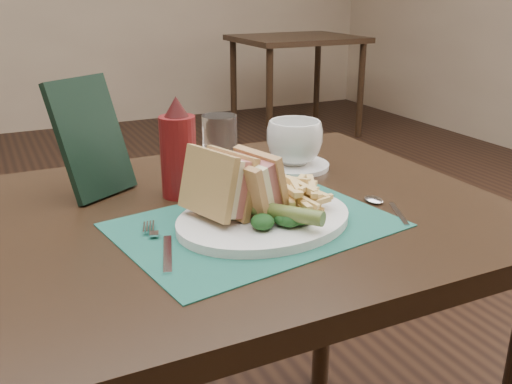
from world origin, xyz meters
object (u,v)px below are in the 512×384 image
at_px(coffee_cup, 294,142).
at_px(drinking_glass, 220,148).
at_px(saucer, 294,165).
at_px(check_presenter, 91,138).
at_px(table_bg_right, 296,86).
at_px(table_main, 244,379).
at_px(placemat, 255,225).
at_px(sandwich_half_b, 242,186).
at_px(sandwich_half_a, 208,186).
at_px(ketchup_bottle, 178,147).
at_px(plate, 264,219).

relative_size(coffee_cup, drinking_glass, 0.91).
relative_size(saucer, check_presenter, 0.68).
height_order(drinking_glass, check_presenter, check_presenter).
bearing_deg(table_bg_right, table_main, -121.29).
bearing_deg(drinking_glass, placemat, -99.48).
relative_size(table_main, saucer, 6.00).
bearing_deg(drinking_glass, sandwich_half_b, -104.26).
relative_size(sandwich_half_a, drinking_glass, 0.87).
bearing_deg(coffee_cup, table_bg_right, 60.17).
height_order(table_main, placemat, placemat).
bearing_deg(coffee_cup, sandwich_half_b, -133.98).
bearing_deg(ketchup_bottle, table_main, -49.07).
xyz_separation_m(saucer, drinking_glass, (-0.17, 0.00, 0.06)).
relative_size(table_bg_right, placemat, 2.09).
xyz_separation_m(table_main, sandwich_half_a, (-0.09, -0.07, 0.45)).
distance_m(saucer, check_presenter, 0.43).
bearing_deg(saucer, ketchup_bottle, -168.39).
distance_m(ketchup_bottle, check_presenter, 0.16).
height_order(coffee_cup, drinking_glass, drinking_glass).
bearing_deg(sandwich_half_b, ketchup_bottle, 87.94).
bearing_deg(plate, sandwich_half_a, 156.17).
bearing_deg(plate, check_presenter, 118.76).
height_order(table_main, plate, plate).
distance_m(plate, ketchup_bottle, 0.22).
distance_m(saucer, ketchup_bottle, 0.29).
bearing_deg(table_bg_right, placemat, -120.80).
distance_m(placemat, coffee_cup, 0.33).
height_order(table_bg_right, saucer, saucer).
bearing_deg(coffee_cup, placemat, -130.76).
distance_m(plate, sandwich_half_a, 0.11).
bearing_deg(coffee_cup, sandwich_half_a, -141.54).
bearing_deg(check_presenter, sandwich_half_a, -93.74).
height_order(plate, drinking_glass, drinking_glass).
distance_m(table_main, ketchup_bottle, 0.49).
bearing_deg(ketchup_bottle, drinking_glass, 28.75).
bearing_deg(table_main, sandwich_half_b, -114.77).
xyz_separation_m(plate, coffee_cup, (0.20, 0.25, 0.05)).
bearing_deg(drinking_glass, plate, -96.01).
bearing_deg(coffee_cup, ketchup_bottle, -168.39).
height_order(table_bg_right, sandwich_half_a, sandwich_half_a).
height_order(sandwich_half_b, saucer, sandwich_half_b).
xyz_separation_m(table_bg_right, sandwich_half_b, (-1.87, -3.09, 0.44)).
height_order(coffee_cup, ketchup_bottle, ketchup_bottle).
distance_m(placemat, check_presenter, 0.35).
distance_m(placemat, ketchup_bottle, 0.22).
relative_size(sandwich_half_a, ketchup_bottle, 0.61).
bearing_deg(placemat, saucer, 49.24).
height_order(placemat, ketchup_bottle, ketchup_bottle).
bearing_deg(sandwich_half_a, sandwich_half_b, -33.70).
bearing_deg(drinking_glass, sandwich_half_a, -116.67).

